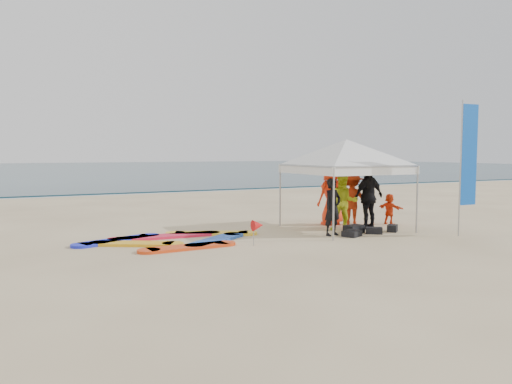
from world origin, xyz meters
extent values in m
plane|color=beige|center=(0.00, 0.00, 0.00)|extent=(120.00, 120.00, 0.00)
cube|color=#0C2633|center=(0.00, 60.00, 0.04)|extent=(160.00, 84.00, 0.08)
cube|color=silver|center=(0.00, 18.20, 0.00)|extent=(160.00, 1.20, 0.01)
imported|color=black|center=(2.45, 1.52, 0.79)|extent=(0.65, 0.50, 1.59)
imported|color=#C7D31D|center=(3.20, 2.04, 0.85)|extent=(1.02, 0.93, 1.70)
imported|color=red|center=(3.88, 2.55, 0.85)|extent=(1.25, 1.20, 1.71)
imported|color=black|center=(4.10, 2.03, 0.97)|extent=(1.20, 0.66, 1.95)
imported|color=#FF3716|center=(3.60, 3.23, 0.97)|extent=(1.01, 0.71, 1.95)
imported|color=#EA4014|center=(5.34, 2.51, 0.49)|extent=(0.48, 0.95, 0.99)
cylinder|color=#A5A5A8|center=(2.00, 3.72, 0.96)|extent=(0.05, 0.05, 1.92)
cylinder|color=#A5A5A8|center=(4.88, 3.72, 0.96)|extent=(0.05, 0.05, 1.92)
cylinder|color=#A5A5A8|center=(2.00, 0.83, 0.96)|extent=(0.05, 0.05, 1.92)
cylinder|color=#A5A5A8|center=(4.88, 0.83, 0.96)|extent=(0.05, 0.05, 1.92)
cube|color=white|center=(3.44, 0.83, 1.80)|extent=(2.98, 0.02, 0.24)
cube|color=white|center=(3.44, 3.72, 1.80)|extent=(2.98, 0.02, 0.24)
cube|color=white|center=(2.00, 2.28, 1.80)|extent=(0.02, 2.98, 0.24)
cube|color=white|center=(4.88, 2.28, 1.80)|extent=(0.02, 2.98, 0.24)
pyramid|color=white|center=(3.44, 2.28, 2.69)|extent=(4.08, 4.08, 0.77)
cylinder|color=#A5A5A8|center=(5.52, -0.10, 1.86)|extent=(0.04, 0.04, 3.73)
cube|color=blue|center=(5.83, -0.10, 2.24)|extent=(0.59, 0.03, 2.77)
cylinder|color=#A5A5A8|center=(-0.18, 1.12, 0.30)|extent=(0.02, 0.02, 0.60)
cone|color=red|center=(-0.06, 1.12, 0.50)|extent=(0.28, 0.28, 0.28)
cube|color=black|center=(3.27, 1.63, 0.11)|extent=(0.63, 0.48, 0.22)
cube|color=black|center=(3.68, 1.24, 0.09)|extent=(0.55, 0.52, 0.18)
cube|color=black|center=(2.84, 1.15, 0.08)|extent=(0.63, 0.58, 0.16)
cube|color=black|center=(4.40, 1.29, 0.10)|extent=(0.44, 0.43, 0.20)
cube|color=blue|center=(-0.82, 2.06, 0.04)|extent=(1.83, 1.55, 0.07)
cube|color=red|center=(-1.83, 3.20, 0.04)|extent=(2.57, 0.64, 0.07)
cube|color=red|center=(-1.76, 1.46, 0.04)|extent=(1.97, 0.64, 0.07)
cube|color=#F2AB19|center=(-2.79, 2.46, 0.04)|extent=(1.88, 1.39, 0.07)
cube|color=yellow|center=(-0.52, 3.13, 0.04)|extent=(2.08, 1.34, 0.07)
cube|color=#1A24DD|center=(-3.12, 3.14, 0.04)|extent=(2.01, 1.16, 0.07)
camera|label=1|loc=(-5.51, -9.87, 2.31)|focal=35.00mm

